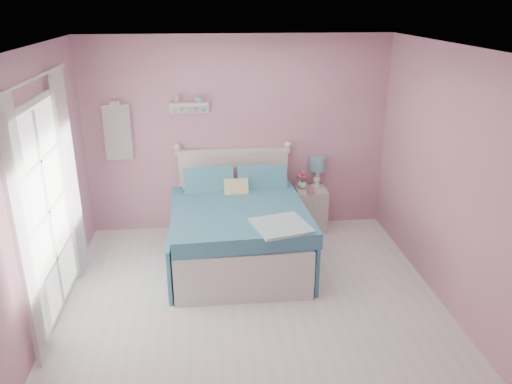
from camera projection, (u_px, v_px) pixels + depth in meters
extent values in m
plane|color=silver|center=(255.00, 319.00, 5.00)|extent=(4.50, 4.50, 0.00)
plane|color=#BC778E|center=(238.00, 136.00, 6.62)|extent=(4.00, 0.00, 4.00)
plane|color=#BC778E|center=(298.00, 370.00, 2.44)|extent=(4.00, 0.00, 4.00)
plane|color=#BC778E|center=(26.00, 207.00, 4.35)|extent=(0.00, 4.50, 4.50)
plane|color=#BC778E|center=(465.00, 191.00, 4.72)|extent=(0.00, 4.50, 4.50)
plane|color=white|center=(254.00, 51.00, 4.06)|extent=(4.50, 4.50, 0.00)
cube|color=silver|center=(239.00, 244.00, 6.07)|extent=(1.52, 1.95, 0.41)
cube|color=silver|center=(238.00, 223.00, 5.97)|extent=(1.46, 1.89, 0.16)
cube|color=silver|center=(234.00, 191.00, 6.83)|extent=(1.47, 0.07, 1.07)
cube|color=silver|center=(233.00, 151.00, 6.63)|extent=(1.53, 0.09, 0.06)
cube|color=silver|center=(245.00, 279.00, 5.17)|extent=(1.47, 0.06, 0.56)
cube|color=teal|center=(239.00, 215.00, 5.77)|extent=(1.63, 1.70, 0.18)
cube|color=#D5898E|center=(209.00, 184.00, 6.42)|extent=(0.69, 0.31, 0.43)
cube|color=#D5898E|center=(261.00, 182.00, 6.48)|extent=(0.69, 0.31, 0.43)
cube|color=#CCBC59|center=(236.00, 191.00, 6.19)|extent=(0.31, 0.23, 0.31)
cube|color=beige|center=(311.00, 209.00, 6.87)|extent=(0.41, 0.38, 0.59)
cube|color=silver|center=(314.00, 203.00, 6.64)|extent=(0.35, 0.02, 0.16)
sphere|color=white|center=(314.00, 204.00, 6.62)|extent=(0.03, 0.03, 0.03)
cylinder|color=white|center=(317.00, 185.00, 6.87)|extent=(0.13, 0.13, 0.02)
cylinder|color=white|center=(317.00, 178.00, 6.83)|extent=(0.07, 0.07, 0.22)
cylinder|color=#6EAAB8|center=(318.00, 164.00, 6.76)|extent=(0.21, 0.21, 0.19)
imported|color=white|center=(302.00, 183.00, 6.78)|extent=(0.17, 0.17, 0.14)
imported|color=#CC898B|center=(310.00, 190.00, 6.60)|extent=(0.13, 0.13, 0.08)
sphere|color=#CB4565|center=(302.00, 173.00, 6.73)|extent=(0.06, 0.06, 0.06)
sphere|color=#CB4565|center=(305.00, 175.00, 6.76)|extent=(0.06, 0.06, 0.06)
sphere|color=#CB4565|center=(299.00, 175.00, 6.74)|extent=(0.06, 0.06, 0.06)
sphere|color=#CB4565|center=(304.00, 178.00, 6.72)|extent=(0.06, 0.06, 0.06)
sphere|color=#CB4565|center=(300.00, 177.00, 6.72)|extent=(0.06, 0.06, 0.06)
cube|color=silver|center=(189.00, 104.00, 6.32)|extent=(0.50, 0.14, 0.04)
cube|color=silver|center=(189.00, 109.00, 6.40)|extent=(0.50, 0.03, 0.12)
cylinder|color=#D18C99|center=(177.00, 99.00, 6.28)|extent=(0.06, 0.06, 0.10)
cube|color=#6EAAB8|center=(198.00, 100.00, 6.32)|extent=(0.08, 0.06, 0.07)
cube|color=white|center=(118.00, 133.00, 6.37)|extent=(0.34, 0.03, 0.72)
cube|color=silver|center=(29.00, 104.00, 4.42)|extent=(0.04, 1.32, 0.06)
cube|color=silver|center=(62.00, 305.00, 5.18)|extent=(0.04, 1.32, 0.06)
cube|color=silver|center=(26.00, 245.00, 4.23)|extent=(0.04, 0.06, 2.10)
cube|color=silver|center=(64.00, 192.00, 5.40)|extent=(0.04, 0.06, 2.10)
cube|color=white|center=(47.00, 212.00, 4.80)|extent=(0.02, 1.20, 2.04)
cube|color=white|center=(25.00, 237.00, 4.08)|extent=(0.04, 0.40, 2.32)
cube|color=white|center=(70.00, 177.00, 5.46)|extent=(0.04, 0.40, 2.32)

